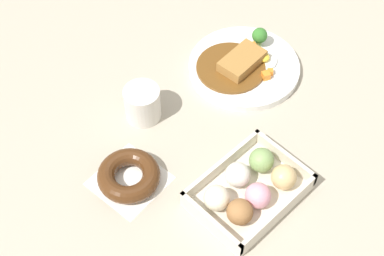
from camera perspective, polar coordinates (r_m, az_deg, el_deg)
ground_plane at (r=1.15m, az=4.60°, el=-0.40°), size 1.60×1.60×0.00m
curry_plate at (r=1.26m, az=5.26°, el=6.35°), size 0.25×0.25×0.07m
donut_box at (r=1.05m, az=5.84°, el=-6.18°), size 0.21×0.15×0.06m
chocolate_ring_donut at (r=1.07m, az=-6.44°, el=-4.85°), size 0.14×0.14×0.04m
coffee_mug at (r=1.15m, az=-5.06°, el=2.49°), size 0.07×0.07×0.07m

